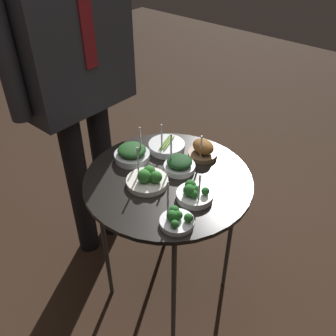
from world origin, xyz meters
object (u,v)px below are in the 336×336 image
Objects in this scene: bowl_spinach_far_rim at (180,165)px; bowl_broccoli_center at (148,179)px; serving_cart at (168,188)px; bowl_roast_back_left at (203,150)px; bowl_broccoli_mid_right at (177,219)px; bowl_broccoli_front_left at (194,193)px; bowl_asparagus_back_right at (167,146)px; bowl_spinach_mid_left at (131,154)px; waiter_figure at (72,52)px.

bowl_broccoli_center is at bearing 166.66° from bowl_spinach_far_rim.
bowl_broccoli_center reaches higher than serving_cart.
bowl_broccoli_mid_right reaches higher than bowl_roast_back_left.
bowl_asparagus_back_right is at bearing 57.91° from bowl_broccoli_front_left.
bowl_broccoli_front_left is 0.15m from bowl_broccoli_mid_right.
bowl_asparagus_back_right is at bearing 60.11° from bowl_spinach_far_rim.
bowl_roast_back_left is at bearing 24.13° from bowl_broccoli_mid_right.
bowl_asparagus_back_right is at bearing -22.34° from bowl_spinach_mid_left.
bowl_spinach_far_rim is 0.22m from bowl_spinach_mid_left.
bowl_broccoli_center is 1.04× the size of bowl_spinach_mid_left.
waiter_figure is (0.04, 0.69, 0.36)m from bowl_broccoli_front_left.
bowl_asparagus_back_right is (-0.06, 0.15, -0.02)m from bowl_roast_back_left.
bowl_asparagus_back_right is 0.09× the size of waiter_figure.
bowl_asparagus_back_right is at bearing 23.67° from bowl_broccoli_center.
bowl_spinach_far_rim is at bearing 37.20° from bowl_broccoli_mid_right.
serving_cart is 0.12m from bowl_broccoli_center.
bowl_broccoli_center is at bearing 156.28° from serving_cart.
bowl_spinach_far_rim is at bearing 174.40° from bowl_roast_back_left.
bowl_broccoli_mid_right is (-0.17, -0.39, -0.01)m from bowl_spinach_mid_left.
bowl_broccoli_front_left is at bearing -75.02° from bowl_broccoli_center.
bowl_spinach_mid_left is 0.88× the size of bowl_broccoli_mid_right.
bowl_spinach_far_rim is at bearing -69.29° from bowl_spinach_mid_left.
bowl_roast_back_left is 0.68m from waiter_figure.
bowl_broccoli_mid_right is at bearing -142.80° from bowl_spinach_far_rim.
bowl_broccoli_center is at bearing 170.33° from bowl_roast_back_left.
bowl_spinach_mid_left is 0.09× the size of waiter_figure.
serving_cart is 4.07× the size of bowl_broccoli_mid_right.
bowl_broccoli_front_left is (-0.03, -0.15, 0.08)m from serving_cart.
serving_cart is 4.62× the size of bowl_spinach_mid_left.
bowl_roast_back_left is (0.21, -0.01, 0.09)m from serving_cart.
serving_cart is at bearing 78.84° from bowl_broccoli_front_left.
bowl_spinach_mid_left is (-0.22, 0.21, -0.00)m from bowl_roast_back_left.
waiter_figure is at bearing 96.11° from bowl_spinach_far_rim.
bowl_roast_back_left is 0.14m from bowl_spinach_far_rim.
bowl_spinach_far_rim is at bearing -0.70° from serving_cart.
bowl_broccoli_mid_right reaches higher than bowl_broccoli_center.
bowl_spinach_mid_left is at bearing 65.24° from bowl_broccoli_center.
bowl_spinach_far_rim is 0.95× the size of bowl_broccoli_mid_right.
bowl_broccoli_front_left is at bearing -150.45° from bowl_roast_back_left.
bowl_broccoli_mid_right reaches higher than serving_cart.
serving_cart is 0.69m from waiter_figure.
bowl_spinach_far_rim reaches higher than bowl_broccoli_center.
bowl_roast_back_left is 0.71× the size of bowl_broccoli_mid_right.
waiter_figure reaches higher than bowl_asparagus_back_right.
bowl_asparagus_back_right is 0.46m from bowl_broccoli_mid_right.
bowl_roast_back_left is at bearing -9.67° from bowl_broccoli_center.
serving_cart is 0.27m from bowl_broccoli_mid_right.
bowl_asparagus_back_right is at bearing -71.14° from waiter_figure.
bowl_spinach_far_rim is (-0.08, -0.14, 0.01)m from bowl_asparagus_back_right.
bowl_broccoli_center is at bearing -156.33° from bowl_asparagus_back_right.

